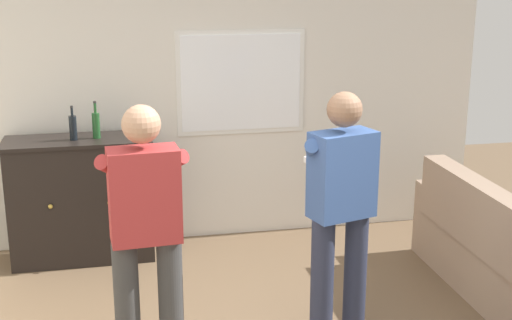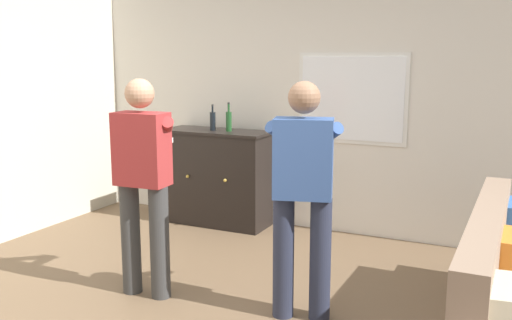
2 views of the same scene
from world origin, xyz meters
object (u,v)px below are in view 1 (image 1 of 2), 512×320
at_px(bottle_wine_green, 96,125).
at_px(person_standing_left, 146,230).
at_px(sideboard_cabinet, 81,199).
at_px(bottle_liquor_amber, 73,127).
at_px(person_standing_right, 340,207).

height_order(bottle_wine_green, person_standing_left, person_standing_left).
bearing_deg(sideboard_cabinet, bottle_liquor_amber, -127.55).
bearing_deg(sideboard_cabinet, bottle_wine_green, -1.68).
bearing_deg(bottle_wine_green, bottle_liquor_amber, -171.22).
distance_m(bottle_wine_green, person_standing_left, 1.92).
height_order(bottle_liquor_amber, person_standing_right, person_standing_right).
relative_size(sideboard_cabinet, bottle_liquor_amber, 4.24).
bearing_deg(person_standing_right, person_standing_left, -172.54).
distance_m(sideboard_cabinet, person_standing_left, 1.99).
bearing_deg(bottle_liquor_amber, bottle_wine_green, 8.78).
relative_size(bottle_wine_green, bottle_liquor_amber, 1.09).
relative_size(sideboard_cabinet, person_standing_left, 0.71).
distance_m(bottle_liquor_amber, person_standing_right, 2.42).
height_order(sideboard_cabinet, person_standing_left, person_standing_left).
xyz_separation_m(sideboard_cabinet, person_standing_left, (0.45, -1.89, 0.41)).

